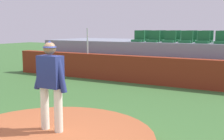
# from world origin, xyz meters

# --- Properties ---
(pitcher) EXTENTS (0.78, 0.27, 1.71)m
(pitcher) POSITION_xyz_m (-0.13, 0.24, 1.26)
(pitcher) COLOR white
(pitcher) RESTS_ON pitchers_mound
(brick_barrier) EXTENTS (14.86, 0.40, 1.09)m
(brick_barrier) POSITION_xyz_m (0.00, 6.79, 0.54)
(brick_barrier) COLOR maroon
(brick_barrier) RESTS_ON ground_plane
(fence_post_left) EXTENTS (0.06, 0.06, 1.12)m
(fence_post_left) POSITION_xyz_m (-3.65, 6.79, 1.65)
(fence_post_left) COLOR silver
(fence_post_left) RESTS_ON brick_barrier
(bleacher_platform) EXTENTS (13.41, 3.70, 1.60)m
(bleacher_platform) POSITION_xyz_m (0.00, 9.31, 0.80)
(bleacher_platform) COLOR gray
(bleacher_platform) RESTS_ON ground_plane
(stadium_chair_0) EXTENTS (0.48, 0.44, 0.50)m
(stadium_chair_0) POSITION_xyz_m (-1.73, 7.99, 1.76)
(stadium_chair_0) COLOR #1A5B30
(stadium_chair_0) RESTS_ON bleacher_platform
(stadium_chair_1) EXTENTS (0.48, 0.44, 0.50)m
(stadium_chair_1) POSITION_xyz_m (-1.03, 7.97, 1.76)
(stadium_chair_1) COLOR #1A5B30
(stadium_chair_1) RESTS_ON bleacher_platform
(stadium_chair_2) EXTENTS (0.48, 0.44, 0.50)m
(stadium_chair_2) POSITION_xyz_m (-0.33, 7.99, 1.76)
(stadium_chair_2) COLOR #1A5B30
(stadium_chair_2) RESTS_ON bleacher_platform
(stadium_chair_3) EXTENTS (0.48, 0.44, 0.50)m
(stadium_chair_3) POSITION_xyz_m (0.38, 7.99, 1.76)
(stadium_chair_3) COLOR #1A5B30
(stadium_chair_3) RESTS_ON bleacher_platform
(stadium_chair_4) EXTENTS (0.48, 0.44, 0.50)m
(stadium_chair_4) POSITION_xyz_m (1.05, 7.97, 1.76)
(stadium_chair_4) COLOR #1A5B30
(stadium_chair_4) RESTS_ON bleacher_platform
(stadium_chair_5) EXTENTS (0.48, 0.44, 0.50)m
(stadium_chair_5) POSITION_xyz_m (1.73, 8.02, 1.76)
(stadium_chair_5) COLOR #1A5B30
(stadium_chair_5) RESTS_ON bleacher_platform
(stadium_chair_6) EXTENTS (0.48, 0.44, 0.50)m
(stadium_chair_6) POSITION_xyz_m (-1.77, 8.89, 1.76)
(stadium_chair_6) COLOR #1A5B30
(stadium_chair_6) RESTS_ON bleacher_platform
(stadium_chair_7) EXTENTS (0.48, 0.44, 0.50)m
(stadium_chair_7) POSITION_xyz_m (-1.05, 8.87, 1.76)
(stadium_chair_7) COLOR #1A5B30
(stadium_chair_7) RESTS_ON bleacher_platform
(stadium_chair_8) EXTENTS (0.48, 0.44, 0.50)m
(stadium_chair_8) POSITION_xyz_m (-0.37, 8.90, 1.76)
(stadium_chair_8) COLOR #1A5B30
(stadium_chair_8) RESTS_ON bleacher_platform
(stadium_chair_9) EXTENTS (0.48, 0.44, 0.50)m
(stadium_chair_9) POSITION_xyz_m (0.36, 8.91, 1.76)
(stadium_chair_9) COLOR #1A5B30
(stadium_chair_9) RESTS_ON bleacher_platform
(stadium_chair_10) EXTENTS (0.48, 0.44, 0.50)m
(stadium_chair_10) POSITION_xyz_m (1.03, 8.88, 1.76)
(stadium_chair_10) COLOR #1A5B30
(stadium_chair_10) RESTS_ON bleacher_platform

